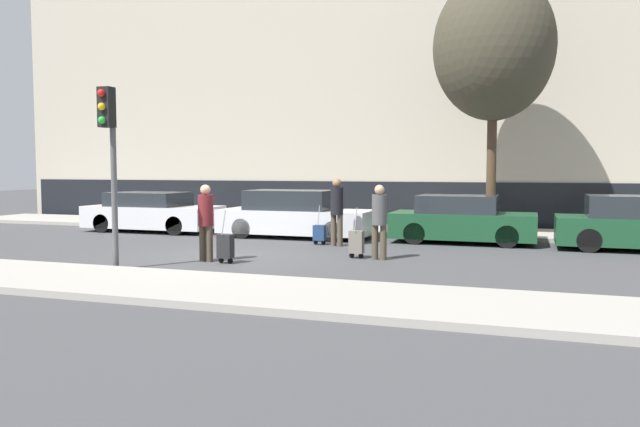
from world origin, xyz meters
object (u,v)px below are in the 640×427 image
bare_tree_near_crossing (494,48)px  trolley_left (225,246)px  parked_car_1 (295,215)px  pedestrian_center (337,208)px  pedestrian_right (379,217)px  parked_car_3 (639,225)px  trolley_right (356,242)px  pedestrian_left (206,218)px  trolley_center (320,233)px  parked_car_2 (462,220)px  parked_car_0 (152,213)px  traffic_light (110,141)px  parked_bicycle (475,219)px

bare_tree_near_crossing → trolley_left: bearing=-126.8°
parked_car_1 → bare_tree_near_crossing: 7.63m
pedestrian_center → pedestrian_right: 2.64m
parked_car_3 → trolley_right: bearing=-150.8°
pedestrian_left → trolley_center: 4.02m
pedestrian_right → bare_tree_near_crossing: (2.12, 5.29, 4.62)m
parked_car_1 → pedestrian_center: (1.83, -1.60, 0.37)m
parked_car_2 → parked_car_1: bearing=-177.3°
parked_car_3 → trolley_right: (-6.40, -3.58, -0.27)m
pedestrian_center → trolley_center: (-0.53, 0.13, -0.71)m
parked_car_0 → pedestrian_right: size_ratio=2.56×
parked_car_2 → parked_car_3: parked_car_3 is taller
pedestrian_center → traffic_light: traffic_light is taller
pedestrian_right → pedestrian_center: bearing=133.5°
trolley_center → traffic_light: size_ratio=0.29×
trolley_center → bare_tree_near_crossing: 7.47m
pedestrian_center → parked_bicycle: bearing=65.5°
trolley_right → bare_tree_near_crossing: (2.67, 5.24, 5.21)m
parked_car_0 → pedestrian_left: size_ratio=2.55×
trolley_right → parked_bicycle: 6.45m
parked_car_3 → pedestrian_right: (-5.85, -3.63, 0.32)m
parked_car_3 → trolley_left: size_ratio=3.44×
parked_car_2 → pedestrian_right: pedestrian_right is taller
parked_bicycle → trolley_left: bearing=-121.0°
parked_car_0 → bare_tree_near_crossing: 11.90m
trolley_center → traffic_light: traffic_light is taller
pedestrian_left → traffic_light: 2.66m
pedestrian_left → pedestrian_right: pedestrian_left is taller
parked_car_2 → parked_car_3: 4.43m
parked_car_2 → parked_car_3: (4.42, -0.26, 0.02)m
parked_car_1 → parked_bicycle: size_ratio=2.59×
parked_car_0 → parked_car_2: bearing=0.1°
parked_car_2 → trolley_center: 4.00m
parked_car_2 → parked_bicycle: bearing=85.7°
parked_car_0 → trolley_right: bearing=-25.4°
trolley_center → parked_car_2: bearing=25.2°
pedestrian_left → pedestrian_center: pedestrian_center is taller
parked_car_3 → bare_tree_near_crossing: bearing=156.0°
parked_car_3 → pedestrian_center: pedestrian_center is taller
parked_car_2 → parked_bicycle: parked_car_2 is taller
trolley_right → traffic_light: bearing=-142.7°
pedestrian_left → parked_bicycle: bearing=-112.7°
trolley_right → parked_bicycle: trolley_right is taller
parked_bicycle → parked_car_3: bearing=-30.4°
parked_car_2 → parked_car_0: bearing=-179.9°
pedestrian_left → pedestrian_center: size_ratio=0.95×
pedestrian_left → pedestrian_right: 3.91m
pedestrian_right → parked_car_3: bearing=36.5°
parked_car_3 → pedestrian_center: 7.67m
parked_car_3 → trolley_left: (-8.91, -5.26, -0.28)m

